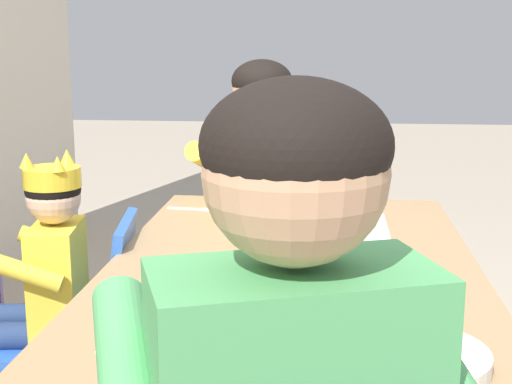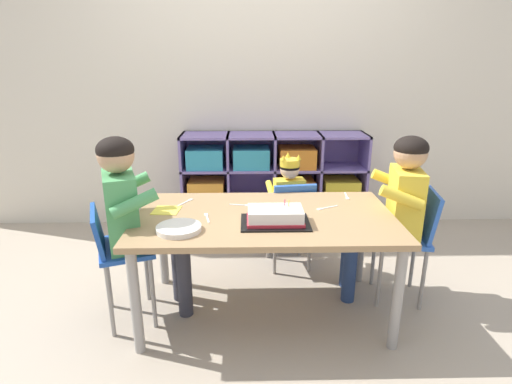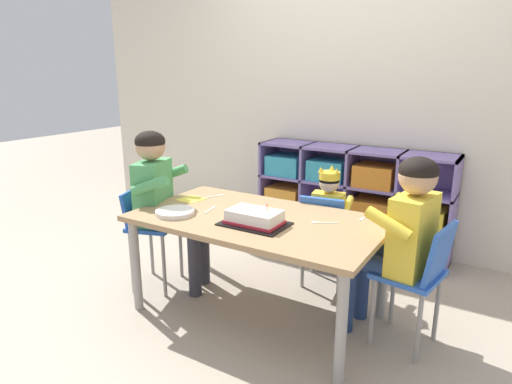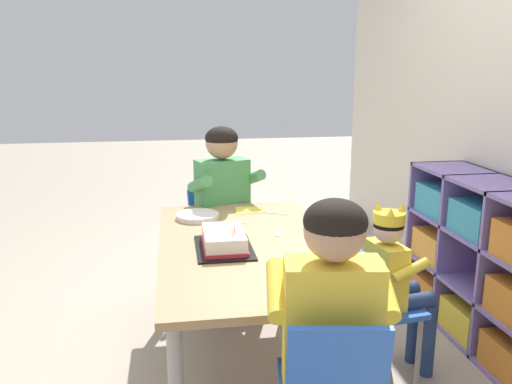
# 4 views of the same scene
# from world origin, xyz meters

# --- Properties ---
(ground) EXTENTS (16.00, 16.00, 0.00)m
(ground) POSITION_xyz_m (0.00, 0.00, 0.00)
(ground) COLOR tan
(classroom_back_wall) EXTENTS (5.37, 0.10, 2.74)m
(classroom_back_wall) POSITION_xyz_m (0.00, 1.48, 1.37)
(classroom_back_wall) COLOR beige
(classroom_back_wall) RESTS_ON ground
(storage_cubby_shelf) EXTENTS (1.56, 0.34, 0.85)m
(storage_cubby_shelf) POSITION_xyz_m (0.11, 1.25, 0.38)
(storage_cubby_shelf) COLOR #7F6BB2
(storage_cubby_shelf) RESTS_ON ground
(activity_table) EXTENTS (1.44, 0.81, 0.62)m
(activity_table) POSITION_xyz_m (0.00, 0.00, 0.55)
(activity_table) COLOR #A37F56
(activity_table) RESTS_ON ground
(classroom_chair_blue) EXTENTS (0.35, 0.37, 0.66)m
(classroom_chair_blue) POSITION_xyz_m (0.20, 0.53, 0.39)
(classroom_chair_blue) COLOR blue
(classroom_chair_blue) RESTS_ON ground
(child_with_crown) EXTENTS (0.32, 0.32, 0.83)m
(child_with_crown) POSITION_xyz_m (0.19, 0.64, 0.52)
(child_with_crown) COLOR yellow
(child_with_crown) RESTS_ON ground
(classroom_chair_adult_side) EXTENTS (0.40, 0.43, 0.68)m
(classroom_chair_adult_side) POSITION_xyz_m (-0.82, -0.06, 0.44)
(classroom_chair_adult_side) COLOR #1E4CA8
(classroom_chair_adult_side) RESTS_ON ground
(adult_helper_seated) EXTENTS (0.48, 0.46, 1.07)m
(adult_helper_seated) POSITION_xyz_m (-0.72, -0.02, 0.67)
(adult_helper_seated) COLOR #4C9E5B
(adult_helper_seated) RESTS_ON ground
(classroom_chair_guest_side) EXTENTS (0.38, 0.37, 0.71)m
(classroom_chair_guest_side) POSITION_xyz_m (0.89, 0.13, 0.43)
(classroom_chair_guest_side) COLOR blue
(classroom_chair_guest_side) RESTS_ON ground
(guest_at_table_side) EXTENTS (0.45, 0.44, 1.04)m
(guest_at_table_side) POSITION_xyz_m (0.78, 0.15, 0.64)
(guest_at_table_side) COLOR yellow
(guest_at_table_side) RESTS_ON ground
(birthday_cake_on_tray) EXTENTS (0.36, 0.25, 0.12)m
(birthday_cake_on_tray) POSITION_xyz_m (0.05, -0.12, 0.65)
(birthday_cake_on_tray) COLOR black
(birthday_cake_on_tray) RESTS_ON activity_table
(paper_plate_stack) EXTENTS (0.23, 0.23, 0.03)m
(paper_plate_stack) POSITION_xyz_m (-0.45, -0.21, 0.63)
(paper_plate_stack) COLOR white
(paper_plate_stack) RESTS_ON activity_table
(paper_napkin_square) EXTENTS (0.16, 0.16, 0.00)m
(paper_napkin_square) POSITION_xyz_m (-0.56, 0.09, 0.62)
(paper_napkin_square) COLOR #F4DB4C
(paper_napkin_square) RESTS_ON activity_table
(fork_near_cake_tray) EXTENTS (0.14, 0.08, 0.00)m
(fork_near_cake_tray) POSITION_xyz_m (0.36, 0.10, 0.62)
(fork_near_cake_tray) COLOR white
(fork_near_cake_tray) RESTS_ON activity_table
(fork_beside_plate_stack) EXTENTS (0.13, 0.04, 0.00)m
(fork_beside_plate_stack) POSITION_xyz_m (-0.13, 0.16, 0.62)
(fork_beside_plate_stack) COLOR white
(fork_beside_plate_stack) RESTS_ON activity_table
(fork_by_napkin) EXTENTS (0.04, 0.14, 0.00)m
(fork_by_napkin) POSITION_xyz_m (-0.32, -0.03, 0.62)
(fork_by_napkin) COLOR white
(fork_by_napkin) RESTS_ON activity_table
(fork_near_child_seat) EXTENTS (0.08, 0.13, 0.00)m
(fork_near_child_seat) POSITION_xyz_m (-0.47, 0.23, 0.62)
(fork_near_child_seat) COLOR white
(fork_near_child_seat) RESTS_ON activity_table
(fork_at_table_front_edge) EXTENTS (0.03, 0.13, 0.00)m
(fork_at_table_front_edge) POSITION_xyz_m (0.53, 0.31, 0.62)
(fork_at_table_front_edge) COLOR white
(fork_at_table_front_edge) RESTS_ON activity_table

